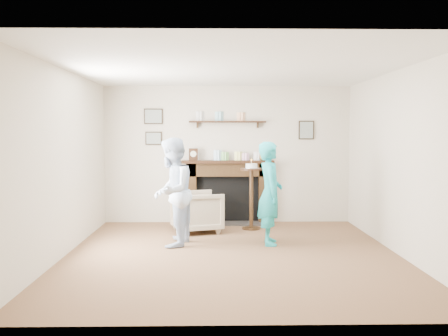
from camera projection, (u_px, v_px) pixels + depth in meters
The scene contains 6 objects.
ground at pixel (232, 254), 6.76m from camera, with size 5.00×5.00×0.00m, color brown.
room_shell at pixel (231, 135), 7.34m from camera, with size 4.54×5.02×2.52m.
armchair at pixel (197, 232), 8.31m from camera, with size 0.73×0.75×0.68m, color tan.
man at pixel (172, 246), 7.29m from camera, with size 0.77×0.60×1.58m, color silver.
woman at pixel (270, 244), 7.40m from camera, with size 0.55×0.36×1.52m, color teal.
pedestal_table at pixel (251, 186), 8.51m from camera, with size 0.38×0.38×1.20m.
Camera 1 is at (-0.24, -6.66, 1.64)m, focal length 40.00 mm.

